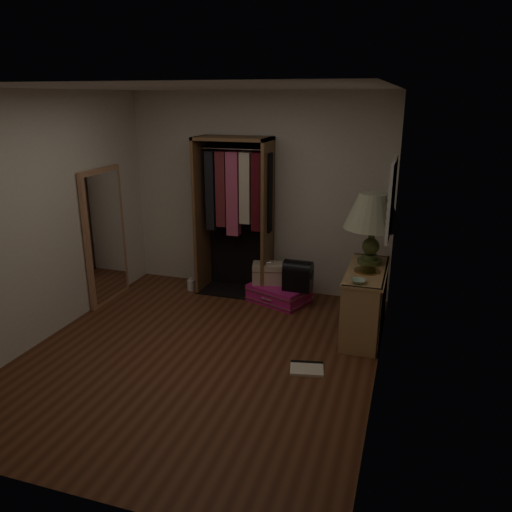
# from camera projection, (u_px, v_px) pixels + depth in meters

# --- Properties ---
(ground) EXTENTS (4.00, 4.00, 0.00)m
(ground) POSITION_uv_depth(u_px,v_px,m) (200.00, 354.00, 5.12)
(ground) COLOR #522917
(ground) RESTS_ON ground
(room_walls) EXTENTS (3.52, 4.02, 2.60)m
(room_walls) POSITION_uv_depth(u_px,v_px,m) (204.00, 211.00, 4.68)
(room_walls) COLOR beige
(room_walls) RESTS_ON ground
(console_bookshelf) EXTENTS (0.42, 1.12, 0.75)m
(console_bookshelf) POSITION_uv_depth(u_px,v_px,m) (365.00, 299.00, 5.50)
(console_bookshelf) COLOR #AA8052
(console_bookshelf) RESTS_ON ground
(open_wardrobe) EXTENTS (0.98, 0.50, 2.05)m
(open_wardrobe) POSITION_uv_depth(u_px,v_px,m) (237.00, 204.00, 6.42)
(open_wardrobe) COLOR brown
(open_wardrobe) RESTS_ON ground
(floor_mirror) EXTENTS (0.06, 0.80, 1.70)m
(floor_mirror) POSITION_uv_depth(u_px,v_px,m) (105.00, 236.00, 6.26)
(floor_mirror) COLOR #AF7955
(floor_mirror) RESTS_ON ground
(pink_suitcase) EXTENTS (0.86, 0.75, 0.22)m
(pink_suitcase) POSITION_uv_depth(u_px,v_px,m) (279.00, 293.00, 6.41)
(pink_suitcase) COLOR #CA1876
(pink_suitcase) RESTS_ON ground
(train_case) EXTENTS (0.44, 0.35, 0.28)m
(train_case) POSITION_uv_depth(u_px,v_px,m) (267.00, 273.00, 6.43)
(train_case) COLOR #BFAB92
(train_case) RESTS_ON pink_suitcase
(black_bag) EXTENTS (0.36, 0.24, 0.38)m
(black_bag) POSITION_uv_depth(u_px,v_px,m) (298.00, 275.00, 6.18)
(black_bag) COLOR black
(black_bag) RESTS_ON pink_suitcase
(table_lamp) EXTENTS (0.76, 0.76, 0.79)m
(table_lamp) POSITION_uv_depth(u_px,v_px,m) (373.00, 213.00, 5.39)
(table_lamp) COLOR #414E26
(table_lamp) RESTS_ON console_bookshelf
(brass_tray) EXTENTS (0.32, 0.32, 0.02)m
(brass_tray) POSITION_uv_depth(u_px,v_px,m) (367.00, 271.00, 5.30)
(brass_tray) COLOR olive
(brass_tray) RESTS_ON console_bookshelf
(ceramic_bowl) EXTENTS (0.16, 0.16, 0.04)m
(ceramic_bowl) POSITION_uv_depth(u_px,v_px,m) (358.00, 281.00, 4.97)
(ceramic_bowl) COLOR #9AB99C
(ceramic_bowl) RESTS_ON console_bookshelf
(white_jug) EXTENTS (0.12, 0.12, 0.18)m
(white_jug) POSITION_uv_depth(u_px,v_px,m) (191.00, 285.00, 6.79)
(white_jug) COLOR silver
(white_jug) RESTS_ON ground
(floor_book) EXTENTS (0.36, 0.32, 0.03)m
(floor_book) POSITION_uv_depth(u_px,v_px,m) (307.00, 368.00, 4.84)
(floor_book) COLOR silver
(floor_book) RESTS_ON ground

